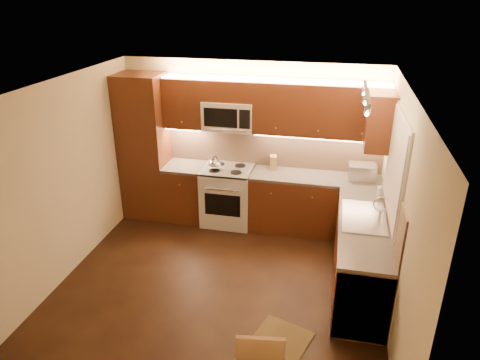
% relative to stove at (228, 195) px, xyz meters
% --- Properties ---
extents(floor, '(4.00, 4.00, 0.01)m').
position_rel_stove_xyz_m(floor, '(0.30, -1.68, -0.46)').
color(floor, black).
rests_on(floor, ground).
extents(ceiling, '(4.00, 4.00, 0.01)m').
position_rel_stove_xyz_m(ceiling, '(0.30, -1.68, 2.04)').
color(ceiling, beige).
rests_on(ceiling, ground).
extents(wall_back, '(4.00, 0.01, 2.50)m').
position_rel_stove_xyz_m(wall_back, '(0.30, 0.32, 0.79)').
color(wall_back, '#C5B890').
rests_on(wall_back, ground).
extents(wall_front, '(4.00, 0.01, 2.50)m').
position_rel_stove_xyz_m(wall_front, '(0.30, -3.67, 0.79)').
color(wall_front, '#C5B890').
rests_on(wall_front, ground).
extents(wall_left, '(0.01, 4.00, 2.50)m').
position_rel_stove_xyz_m(wall_left, '(-1.70, -1.68, 0.79)').
color(wall_left, '#C5B890').
rests_on(wall_left, ground).
extents(wall_right, '(0.01, 4.00, 2.50)m').
position_rel_stove_xyz_m(wall_right, '(2.30, -1.68, 0.79)').
color(wall_right, '#C5B890').
rests_on(wall_right, ground).
extents(pantry, '(0.70, 0.60, 2.30)m').
position_rel_stove_xyz_m(pantry, '(-1.35, 0.02, 0.69)').
color(pantry, '#481D0F').
rests_on(pantry, floor).
extents(base_cab_back_left, '(0.62, 0.60, 0.86)m').
position_rel_stove_xyz_m(base_cab_back_left, '(-0.69, 0.02, -0.03)').
color(base_cab_back_left, '#481D0F').
rests_on(base_cab_back_left, floor).
extents(counter_back_left, '(0.62, 0.60, 0.04)m').
position_rel_stove_xyz_m(counter_back_left, '(-0.69, 0.02, 0.42)').
color(counter_back_left, '#353330').
rests_on(counter_back_left, base_cab_back_left).
extents(base_cab_back_right, '(1.92, 0.60, 0.86)m').
position_rel_stove_xyz_m(base_cab_back_right, '(1.34, 0.02, -0.03)').
color(base_cab_back_right, '#481D0F').
rests_on(base_cab_back_right, floor).
extents(counter_back_right, '(1.92, 0.60, 0.04)m').
position_rel_stove_xyz_m(counter_back_right, '(1.34, 0.02, 0.42)').
color(counter_back_right, '#353330').
rests_on(counter_back_right, base_cab_back_right).
extents(base_cab_right, '(0.60, 2.00, 0.86)m').
position_rel_stove_xyz_m(base_cab_right, '(2.00, -1.28, -0.03)').
color(base_cab_right, '#481D0F').
rests_on(base_cab_right, floor).
extents(counter_right, '(0.60, 2.00, 0.04)m').
position_rel_stove_xyz_m(counter_right, '(2.00, -1.28, 0.42)').
color(counter_right, '#353330').
rests_on(counter_right, base_cab_right).
extents(dishwasher, '(0.58, 0.60, 0.84)m').
position_rel_stove_xyz_m(dishwasher, '(2.00, -1.98, -0.03)').
color(dishwasher, silver).
rests_on(dishwasher, floor).
extents(backsplash_back, '(3.30, 0.02, 0.60)m').
position_rel_stove_xyz_m(backsplash_back, '(0.65, 0.31, 0.74)').
color(backsplash_back, tan).
rests_on(backsplash_back, wall_back).
extents(backsplash_right, '(0.02, 2.00, 0.60)m').
position_rel_stove_xyz_m(backsplash_right, '(2.29, -1.28, 0.74)').
color(backsplash_right, tan).
rests_on(backsplash_right, wall_right).
extents(upper_cab_back_left, '(0.62, 0.35, 0.75)m').
position_rel_stove_xyz_m(upper_cab_back_left, '(-0.69, 0.15, 1.42)').
color(upper_cab_back_left, '#481D0F').
rests_on(upper_cab_back_left, wall_back).
extents(upper_cab_back_right, '(1.92, 0.35, 0.75)m').
position_rel_stove_xyz_m(upper_cab_back_right, '(1.34, 0.15, 1.42)').
color(upper_cab_back_right, '#481D0F').
rests_on(upper_cab_back_right, wall_back).
extents(upper_cab_bridge, '(0.76, 0.35, 0.31)m').
position_rel_stove_xyz_m(upper_cab_bridge, '(0.00, 0.15, 1.63)').
color(upper_cab_bridge, '#481D0F').
rests_on(upper_cab_bridge, wall_back).
extents(upper_cab_right_corner, '(0.35, 0.50, 0.75)m').
position_rel_stove_xyz_m(upper_cab_right_corner, '(2.12, -0.28, 1.42)').
color(upper_cab_right_corner, '#481D0F').
rests_on(upper_cab_right_corner, wall_right).
extents(stove, '(0.76, 0.65, 0.92)m').
position_rel_stove_xyz_m(stove, '(0.00, 0.00, 0.00)').
color(stove, silver).
rests_on(stove, floor).
extents(microwave, '(0.76, 0.38, 0.44)m').
position_rel_stove_xyz_m(microwave, '(0.00, 0.14, 1.26)').
color(microwave, silver).
rests_on(microwave, wall_back).
extents(window_frame, '(0.03, 1.44, 1.24)m').
position_rel_stove_xyz_m(window_frame, '(2.29, -1.12, 1.14)').
color(window_frame, silver).
rests_on(window_frame, wall_right).
extents(window_blinds, '(0.02, 1.36, 1.16)m').
position_rel_stove_xyz_m(window_blinds, '(2.27, -1.12, 1.14)').
color(window_blinds, silver).
rests_on(window_blinds, wall_right).
extents(sink, '(0.52, 0.86, 0.15)m').
position_rel_stove_xyz_m(sink, '(2.00, -1.12, 0.52)').
color(sink, silver).
rests_on(sink, counter_right).
extents(faucet, '(0.20, 0.04, 0.30)m').
position_rel_stove_xyz_m(faucet, '(2.18, -1.12, 0.59)').
color(faucet, silver).
rests_on(faucet, counter_right).
extents(track_light_bar, '(0.04, 1.20, 0.03)m').
position_rel_stove_xyz_m(track_light_bar, '(1.85, -1.27, 2.00)').
color(track_light_bar, silver).
rests_on(track_light_bar, ceiling).
extents(kettle, '(0.24, 0.24, 0.22)m').
position_rel_stove_xyz_m(kettle, '(-0.17, -0.10, 0.57)').
color(kettle, silver).
rests_on(kettle, stove).
extents(toaster_oven, '(0.40, 0.31, 0.23)m').
position_rel_stove_xyz_m(toaster_oven, '(2.00, 0.07, 0.55)').
color(toaster_oven, silver).
rests_on(toaster_oven, counter_back_right).
extents(knife_block, '(0.13, 0.17, 0.21)m').
position_rel_stove_xyz_m(knife_block, '(0.68, 0.18, 0.55)').
color(knife_block, '#9B7646').
rests_on(knife_block, counter_back_right).
extents(spice_jar_a, '(0.05, 0.05, 0.09)m').
position_rel_stove_xyz_m(spice_jar_a, '(0.66, 0.26, 0.49)').
color(spice_jar_a, silver).
rests_on(spice_jar_a, counter_back_right).
extents(spice_jar_b, '(0.06, 0.06, 0.08)m').
position_rel_stove_xyz_m(spice_jar_b, '(0.65, 0.26, 0.48)').
color(spice_jar_b, brown).
rests_on(spice_jar_b, counter_back_right).
extents(spice_jar_c, '(0.05, 0.05, 0.10)m').
position_rel_stove_xyz_m(spice_jar_c, '(0.66, 0.19, 0.49)').
color(spice_jar_c, silver).
rests_on(spice_jar_c, counter_back_right).
extents(spice_jar_d, '(0.05, 0.05, 0.09)m').
position_rel_stove_xyz_m(spice_jar_d, '(0.68, 0.26, 0.49)').
color(spice_jar_d, '#AD7734').
rests_on(spice_jar_d, counter_back_right).
extents(soap_bottle, '(0.11, 0.11, 0.21)m').
position_rel_stove_xyz_m(soap_bottle, '(2.24, -0.47, 0.54)').
color(soap_bottle, silver).
rests_on(soap_bottle, counter_right).
extents(rug, '(0.81, 0.99, 0.01)m').
position_rel_stove_xyz_m(rug, '(1.14, -2.58, -0.45)').
color(rug, black).
rests_on(rug, floor).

